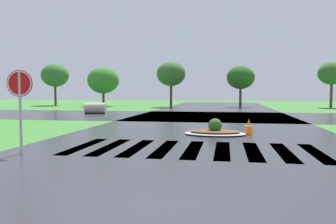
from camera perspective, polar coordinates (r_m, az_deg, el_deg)
asphalt_roadway at (r=14.53m, az=5.98°, el=-3.54°), size 11.28×80.00×0.01m
asphalt_cross_road at (r=24.13m, az=7.57°, el=-0.71°), size 90.00×10.16×0.01m
crosswalk_stripes at (r=10.36m, az=4.34°, el=-6.42°), size 7.65×3.32×0.01m
stop_sign at (r=10.29m, az=-24.16°, el=3.18°), size 0.76×0.11×2.41m
median_island at (r=13.87m, az=8.09°, el=-3.29°), size 2.53×1.66×0.68m
drainage_pipe_stack at (r=27.16m, az=-12.39°, el=0.64°), size 1.76×1.16×0.89m
traffic_cone at (r=14.11m, az=13.73°, el=-2.53°), size 0.42×0.42×0.66m
background_treeline at (r=39.16m, az=-2.27°, el=6.10°), size 35.80×4.97×5.28m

